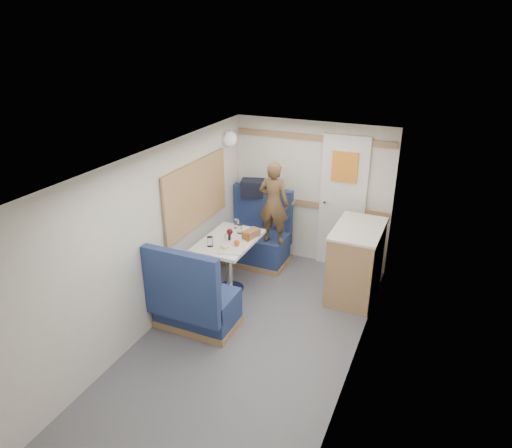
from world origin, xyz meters
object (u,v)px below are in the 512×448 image
at_px(galley_counter, 356,261).
at_px(beer_glass, 247,237).
at_px(tumbler_right, 240,229).
at_px(salt_grinder, 225,236).
at_px(dome_light, 229,139).
at_px(tumbler_left, 210,242).
at_px(tumbler_mid, 236,224).
at_px(orange_fruit, 237,243).
at_px(tray, 233,247).
at_px(cheese_block, 224,247).
at_px(bench_near, 194,305).
at_px(pepper_grinder, 229,238).
at_px(wine_glass, 230,232).
at_px(bench_far, 257,242).
at_px(bread_loaf, 251,234).
at_px(person, 274,203).
at_px(dinette_table, 229,251).
at_px(duffel_bag, 259,188).

distance_m(galley_counter, beer_glass, 1.37).
distance_m(tumbler_right, salt_grinder, 0.24).
height_order(dome_light, tumbler_left, dome_light).
xyz_separation_m(dome_light, tumbler_left, (0.27, -1.10, -0.97)).
bearing_deg(tumbler_mid, orange_fruit, -63.57).
height_order(tray, cheese_block, cheese_block).
distance_m(bench_near, tumbler_left, 0.79).
height_order(dome_light, pepper_grinder, dome_light).
distance_m(wine_glass, beer_glass, 0.22).
relative_size(wine_glass, tumbler_left, 1.41).
relative_size(bench_far, tumbler_left, 8.79).
bearing_deg(bench_near, bread_loaf, 77.82).
relative_size(cheese_block, salt_grinder, 1.06).
distance_m(orange_fruit, salt_grinder, 0.26).
height_order(person, tumbler_right, person).
distance_m(beer_glass, salt_grinder, 0.27).
bearing_deg(wine_glass, bench_far, 92.63).
bearing_deg(orange_fruit, cheese_block, -127.13).
bearing_deg(pepper_grinder, salt_grinder, 151.55).
bearing_deg(salt_grinder, wine_glass, -28.11).
bearing_deg(dinette_table, orange_fruit, -37.40).
bearing_deg(beer_glass, galley_counter, 21.96).
distance_m(orange_fruit, bread_loaf, 0.32).
distance_m(person, cheese_block, 1.02).
bearing_deg(person, galley_counter, 170.93).
distance_m(galley_counter, person, 1.28).
height_order(duffel_bag, bread_loaf, duffel_bag).
height_order(bench_far, salt_grinder, bench_far).
bearing_deg(bread_loaf, tray, -101.29).
height_order(bench_far, tumbler_right, bench_far).
relative_size(tumbler_left, salt_grinder, 1.38).
xyz_separation_m(person, pepper_grinder, (-0.28, -0.73, -0.24)).
bearing_deg(cheese_block, wine_glass, 99.85).
bearing_deg(galley_counter, orange_fruit, -151.88).
height_order(tumbler_right, salt_grinder, tumbler_right).
distance_m(dinette_table, tray, 0.29).
relative_size(tray, beer_glass, 3.64).
relative_size(person, pepper_grinder, 12.37).
bearing_deg(tumbler_right, pepper_grinder, -92.75).
xyz_separation_m(cheese_block, tumbler_left, (-0.20, 0.02, 0.03)).
bearing_deg(person, dinette_table, 62.83).
distance_m(orange_fruit, beer_glass, 0.19).
bearing_deg(tray, dome_light, 117.42).
height_order(orange_fruit, tumbler_mid, tumbler_mid).
distance_m(dinette_table, orange_fruit, 0.31).
bearing_deg(dinette_table, cheese_block, -73.29).
bearing_deg(dinette_table, duffel_bag, 94.24).
distance_m(bench_near, salt_grinder, 0.98).
bearing_deg(orange_fruit, wine_glass, 145.84).
xyz_separation_m(bench_far, beer_glass, (0.23, -0.82, 0.47)).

